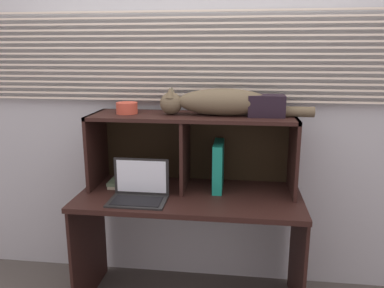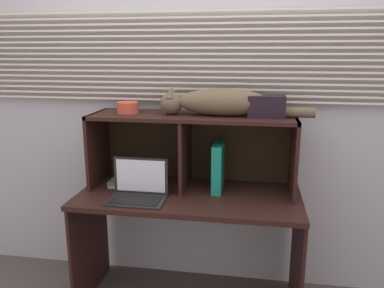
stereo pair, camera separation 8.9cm
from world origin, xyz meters
name	(u,v)px [view 1 (the left image)]	position (x,y,z in m)	size (l,w,h in m)	color
back_panel_with_blinds	(196,100)	(0.00, 0.55, 1.26)	(4.40, 0.08, 2.50)	#AFB3B8
desk	(190,217)	(0.00, 0.20, 0.59)	(1.33, 0.62, 0.74)	black
hutch_shelf_unit	(192,137)	(-0.01, 0.35, 1.05)	(1.24, 0.37, 0.46)	black
cat	(219,102)	(0.16, 0.32, 1.27)	(0.91, 0.17, 0.16)	brown
laptop	(139,191)	(-0.28, 0.08, 0.79)	(0.33, 0.21, 0.23)	black
binder_upright	(218,166)	(0.16, 0.32, 0.88)	(0.06, 0.26, 0.30)	#15836D
book_stack	(125,182)	(-0.43, 0.32, 0.75)	(0.17, 0.21, 0.04)	gray
small_basket	(127,108)	(-0.40, 0.32, 1.23)	(0.13, 0.13, 0.07)	#C34834
storage_box	(266,106)	(0.44, 0.32, 1.26)	(0.21, 0.14, 0.13)	black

